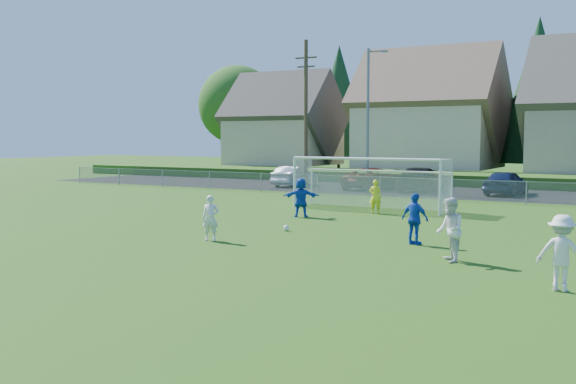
{
  "coord_description": "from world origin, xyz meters",
  "views": [
    {
      "loc": [
        12.47,
        -13.72,
        3.47
      ],
      "look_at": [
        0.0,
        8.0,
        1.4
      ],
      "focal_mm": 42.0,
      "sensor_mm": 36.0,
      "label": 1
    }
  ],
  "objects_px": {
    "soccer_ball": "(286,228)",
    "soccer_goal": "(372,175)",
    "player_white_c": "(562,253)",
    "goalkeeper": "(375,197)",
    "player_white_a": "(210,218)",
    "player_white_b": "(450,230)",
    "player_blue_b": "(301,197)",
    "car_d": "(421,179)",
    "car_c": "(374,179)",
    "player_blue_a": "(415,219)",
    "car_b": "(294,176)",
    "car_e": "(506,183)"
  },
  "relations": [
    {
      "from": "soccer_ball",
      "to": "soccer_goal",
      "type": "xyz_separation_m",
      "value": [
        -0.19,
        8.51,
        1.52
      ]
    },
    {
      "from": "player_white_c",
      "to": "goalkeeper",
      "type": "xyz_separation_m",
      "value": [
        -9.48,
        12.08,
        -0.09
      ]
    },
    {
      "from": "player_white_c",
      "to": "goalkeeper",
      "type": "relative_size",
      "value": 1.12
    },
    {
      "from": "soccer_ball",
      "to": "player_white_a",
      "type": "bearing_deg",
      "value": -107.42
    },
    {
      "from": "soccer_ball",
      "to": "player_white_c",
      "type": "distance_m",
      "value": 11.49
    },
    {
      "from": "player_white_c",
      "to": "goalkeeper",
      "type": "bearing_deg",
      "value": -47.57
    },
    {
      "from": "player_white_b",
      "to": "goalkeeper",
      "type": "relative_size",
      "value": 1.16
    },
    {
      "from": "goalkeeper",
      "to": "player_white_c",
      "type": "bearing_deg",
      "value": 117.92
    },
    {
      "from": "player_white_b",
      "to": "player_blue_b",
      "type": "bearing_deg",
      "value": -158.32
    },
    {
      "from": "player_blue_b",
      "to": "car_d",
      "type": "distance_m",
      "value": 15.78
    },
    {
      "from": "goalkeeper",
      "to": "player_white_a",
      "type": "bearing_deg",
      "value": 70.05
    },
    {
      "from": "player_white_c",
      "to": "car_c",
      "type": "distance_m",
      "value": 29.21
    },
    {
      "from": "player_white_b",
      "to": "player_blue_b",
      "type": "height_order",
      "value": "player_white_b"
    },
    {
      "from": "goalkeeper",
      "to": "car_d",
      "type": "height_order",
      "value": "goalkeeper"
    },
    {
      "from": "player_white_a",
      "to": "soccer_goal",
      "type": "height_order",
      "value": "soccer_goal"
    },
    {
      "from": "player_blue_a",
      "to": "player_white_a",
      "type": "bearing_deg",
      "value": 38.78
    },
    {
      "from": "player_blue_b",
      "to": "car_c",
      "type": "distance_m",
      "value": 15.98
    },
    {
      "from": "car_b",
      "to": "soccer_goal",
      "type": "distance_m",
      "value": 15.44
    },
    {
      "from": "player_white_c",
      "to": "car_d",
      "type": "bearing_deg",
      "value": -60.57
    },
    {
      "from": "car_b",
      "to": "soccer_goal",
      "type": "xyz_separation_m",
      "value": [
        10.57,
        -11.22,
        0.93
      ]
    },
    {
      "from": "player_blue_a",
      "to": "car_d",
      "type": "bearing_deg",
      "value": -55.78
    },
    {
      "from": "soccer_ball",
      "to": "car_e",
      "type": "height_order",
      "value": "car_e"
    },
    {
      "from": "player_white_b",
      "to": "player_blue_b",
      "type": "relative_size",
      "value": 1.06
    },
    {
      "from": "soccer_ball",
      "to": "player_white_a",
      "type": "xyz_separation_m",
      "value": [
        -1.03,
        -3.27,
        0.65
      ]
    },
    {
      "from": "player_blue_a",
      "to": "car_b",
      "type": "relative_size",
      "value": 0.39
    },
    {
      "from": "car_c",
      "to": "player_white_a",
      "type": "bearing_deg",
      "value": 106.39
    },
    {
      "from": "player_white_c",
      "to": "soccer_goal",
      "type": "xyz_separation_m",
      "value": [
        -10.37,
        13.78,
        0.76
      ]
    },
    {
      "from": "player_white_c",
      "to": "player_blue_b",
      "type": "relative_size",
      "value": 1.02
    },
    {
      "from": "car_d",
      "to": "player_white_c",
      "type": "bearing_deg",
      "value": 112.89
    },
    {
      "from": "car_e",
      "to": "car_b",
      "type": "bearing_deg",
      "value": 5.17
    },
    {
      "from": "player_white_c",
      "to": "car_d",
      "type": "height_order",
      "value": "player_white_c"
    },
    {
      "from": "car_c",
      "to": "car_b",
      "type": "bearing_deg",
      "value": 7.84
    },
    {
      "from": "car_b",
      "to": "car_d",
      "type": "relative_size",
      "value": 0.81
    },
    {
      "from": "player_white_b",
      "to": "goalkeeper",
      "type": "height_order",
      "value": "player_white_b"
    },
    {
      "from": "player_white_b",
      "to": "car_b",
      "type": "relative_size",
      "value": 0.42
    },
    {
      "from": "goalkeeper",
      "to": "car_c",
      "type": "xyz_separation_m",
      "value": [
        -5.5,
        13.0,
        -0.06
      ]
    },
    {
      "from": "car_b",
      "to": "soccer_goal",
      "type": "bearing_deg",
      "value": 131.75
    },
    {
      "from": "soccer_ball",
      "to": "soccer_goal",
      "type": "distance_m",
      "value": 8.64
    },
    {
      "from": "goalkeeper",
      "to": "car_d",
      "type": "distance_m",
      "value": 13.32
    },
    {
      "from": "player_blue_b",
      "to": "car_d",
      "type": "bearing_deg",
      "value": -116.5
    },
    {
      "from": "goalkeeper",
      "to": "car_b",
      "type": "distance_m",
      "value": 17.27
    },
    {
      "from": "player_white_b",
      "to": "player_blue_a",
      "type": "relative_size",
      "value": 1.08
    },
    {
      "from": "player_blue_a",
      "to": "car_e",
      "type": "xyz_separation_m",
      "value": [
        -1.48,
        20.41,
        -0.1
      ]
    },
    {
      "from": "car_c",
      "to": "car_d",
      "type": "distance_m",
      "value": 3.17
    },
    {
      "from": "car_d",
      "to": "player_white_a",
      "type": "bearing_deg",
      "value": 89.26
    },
    {
      "from": "car_b",
      "to": "car_c",
      "type": "relative_size",
      "value": 0.83
    },
    {
      "from": "player_blue_b",
      "to": "car_d",
      "type": "xyz_separation_m",
      "value": [
        0.02,
        15.78,
        -0.09
      ]
    },
    {
      "from": "player_blue_a",
      "to": "soccer_goal",
      "type": "height_order",
      "value": "soccer_goal"
    },
    {
      "from": "soccer_ball",
      "to": "player_white_c",
      "type": "xyz_separation_m",
      "value": [
        10.19,
        -5.27,
        0.76
      ]
    },
    {
      "from": "car_e",
      "to": "soccer_goal",
      "type": "height_order",
      "value": "soccer_goal"
    }
  ]
}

